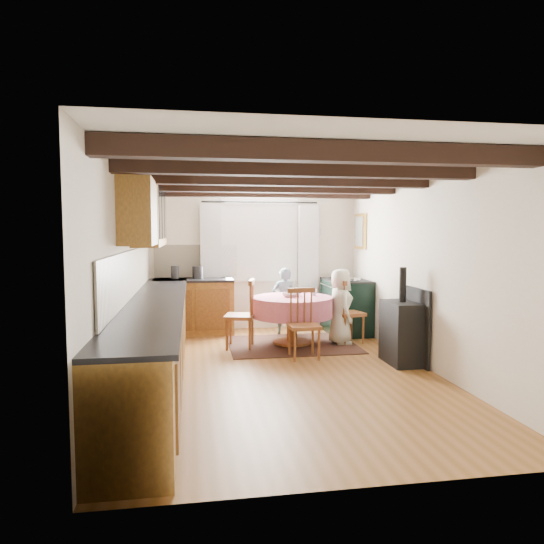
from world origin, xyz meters
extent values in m
cube|color=#925D2F|center=(0.00, 0.00, 0.00)|extent=(3.60, 5.50, 0.00)
cube|color=white|center=(0.00, 0.00, 2.40)|extent=(3.60, 5.50, 0.00)
cube|color=silver|center=(0.00, 2.75, 1.20)|extent=(3.60, 0.00, 2.40)
cube|color=silver|center=(0.00, -2.75, 1.20)|extent=(3.60, 0.00, 2.40)
cube|color=silver|center=(-1.80, 0.00, 1.20)|extent=(0.00, 5.50, 2.40)
cube|color=silver|center=(1.80, 0.00, 1.20)|extent=(0.00, 5.50, 2.40)
cube|color=black|center=(0.00, -2.00, 2.31)|extent=(3.60, 0.16, 0.16)
cube|color=black|center=(0.00, -1.00, 2.31)|extent=(3.60, 0.16, 0.16)
cube|color=black|center=(0.00, 0.00, 2.31)|extent=(3.60, 0.16, 0.16)
cube|color=black|center=(0.00, 1.00, 2.31)|extent=(3.60, 0.16, 0.16)
cube|color=black|center=(0.00, 2.00, 2.31)|extent=(3.60, 0.16, 0.16)
cube|color=beige|center=(-1.78, 0.30, 1.20)|extent=(0.02, 4.50, 0.55)
cube|color=beige|center=(-1.00, 2.73, 1.20)|extent=(1.40, 0.02, 0.55)
cube|color=#A16C27|center=(-1.50, 0.00, 0.44)|extent=(0.60, 5.30, 0.88)
cube|color=#A16C27|center=(-1.05, 2.45, 0.44)|extent=(1.30, 0.60, 0.88)
cube|color=black|center=(-1.48, 0.00, 0.90)|extent=(0.64, 5.30, 0.04)
cube|color=black|center=(-1.05, 2.43, 0.90)|extent=(1.30, 0.64, 0.04)
cube|color=#A16C27|center=(-1.63, 1.20, 1.95)|extent=(0.34, 1.80, 0.90)
cube|color=#A16C27|center=(-1.63, -0.30, 1.90)|extent=(0.34, 0.90, 0.70)
cube|color=white|center=(0.10, 2.73, 1.60)|extent=(1.34, 0.03, 1.54)
cube|color=white|center=(0.10, 2.74, 1.60)|extent=(1.20, 0.01, 1.40)
cube|color=silver|center=(-0.75, 2.65, 1.10)|extent=(0.35, 0.10, 2.10)
cube|color=silver|center=(0.95, 2.65, 1.10)|extent=(0.35, 0.10, 2.10)
cylinder|color=black|center=(0.10, 2.65, 2.20)|extent=(2.00, 0.03, 0.03)
cube|color=gold|center=(1.77, 2.30, 1.70)|extent=(0.04, 0.50, 0.60)
cylinder|color=silver|center=(1.05, 2.72, 1.70)|extent=(0.30, 0.02, 0.30)
cube|color=#3D2218|center=(0.40, 1.37, 0.01)|extent=(1.88, 1.46, 0.01)
imported|color=slate|center=(0.44, 2.16, 0.55)|extent=(0.45, 0.35, 1.11)
imported|color=beige|center=(1.13, 1.33, 0.57)|extent=(0.38, 0.57, 1.14)
imported|color=silver|center=(0.45, 1.50, 0.75)|extent=(0.30, 0.30, 0.05)
imported|color=silver|center=(0.35, 1.39, 0.76)|extent=(0.26, 0.26, 0.06)
imported|color=silver|center=(0.76, 1.48, 0.77)|extent=(0.14, 0.14, 0.10)
cylinder|color=#262628|center=(-1.35, 2.45, 1.03)|extent=(0.13, 0.13, 0.22)
cylinder|color=#262628|center=(-0.97, 2.46, 1.02)|extent=(0.19, 0.19, 0.21)
camera|label=1|loc=(-1.07, -5.73, 1.69)|focal=32.42mm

